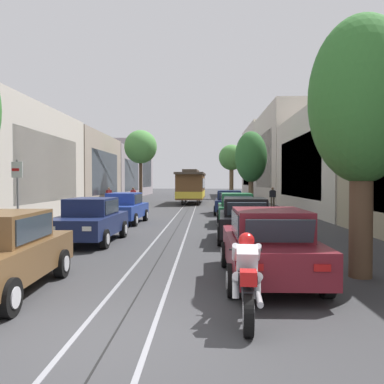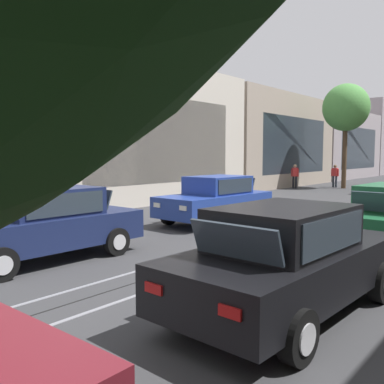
{
  "view_description": "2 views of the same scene",
  "coord_description": "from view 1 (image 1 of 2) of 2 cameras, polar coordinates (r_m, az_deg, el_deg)",
  "views": [
    {
      "loc": [
        1.29,
        -5.44,
        2.2
      ],
      "look_at": [
        0.16,
        30.83,
        1.21
      ],
      "focal_mm": 37.56,
      "sensor_mm": 36.0,
      "label": 1
    },
    {
      "loc": [
        5.53,
        3.83,
        2.32
      ],
      "look_at": [
        -1.82,
        12.71,
        1.28
      ],
      "focal_mm": 39.45,
      "sensor_mm": 36.0,
      "label": 2
    }
  ],
  "objects": [
    {
      "name": "cable_car_trolley",
      "position": [
        39.11,
        -0.1,
        0.78
      ],
      "size": [
        2.82,
        9.17,
        3.28
      ],
      "color": "brown",
      "rests_on": "ground"
    },
    {
      "name": "motorcycle_with_rider",
      "position": [
        6.55,
        7.78,
        -12.12
      ],
      "size": [
        0.57,
        1.99,
        1.37
      ],
      "color": "black",
      "rests_on": "ground"
    },
    {
      "name": "trolley_track_rails",
      "position": [
        37.17,
        -0.21,
        -1.82
      ],
      "size": [
        1.14,
        75.28,
        0.01
      ],
      "color": "gray",
      "rests_on": "ground"
    },
    {
      "name": "parked_car_navy_second_left",
      "position": [
        14.87,
        -14.17,
        -3.88
      ],
      "size": [
        2.07,
        4.39,
        1.58
      ],
      "color": "#19234C",
      "rests_on": "ground"
    },
    {
      "name": "parked_car_blue_mid_left",
      "position": [
        21.19,
        -9.64,
        -2.24
      ],
      "size": [
        2.14,
        4.42,
        1.58
      ],
      "color": "#233D93",
      "rests_on": "ground"
    },
    {
      "name": "street_tree_kerb_right_near",
      "position": [
        10.04,
        23.01,
        11.5
      ],
      "size": [
        2.39,
        2.26,
        5.95
      ],
      "color": "brown",
      "rests_on": "ground"
    },
    {
      "name": "pedestrian_on_right_pavement",
      "position": [
        39.06,
        -8.34,
        -0.37
      ],
      "size": [
        0.55,
        0.26,
        1.59
      ],
      "color": "#282D38",
      "rests_on": "ground"
    },
    {
      "name": "parked_car_black_second_right",
      "position": [
        14.93,
        7.46,
        -3.82
      ],
      "size": [
        2.13,
        4.42,
        1.58
      ],
      "color": "black",
      "rests_on": "ground"
    },
    {
      "name": "building_facade_left",
      "position": [
        40.26,
        -15.05,
        3.55
      ],
      "size": [
        5.54,
        66.98,
        8.42
      ],
      "color": "gray",
      "rests_on": "ground"
    },
    {
      "name": "parked_car_green_mid_right",
      "position": [
        20.46,
        6.32,
        -2.36
      ],
      "size": [
        2.09,
        4.4,
        1.58
      ],
      "color": "#1E6038",
      "rests_on": "ground"
    },
    {
      "name": "street_sign_post",
      "position": [
        13.1,
        -23.53,
        -0.49
      ],
      "size": [
        0.36,
        0.08,
        2.84
      ],
      "color": "slate",
      "rests_on": "ground"
    },
    {
      "name": "parked_car_navy_fourth_right",
      "position": [
        26.76,
        5.28,
        -1.44
      ],
      "size": [
        2.14,
        4.42,
        1.58
      ],
      "color": "#19234C",
      "rests_on": "ground"
    },
    {
      "name": "pedestrian_crossing_far",
      "position": [
        36.73,
        -11.72,
        -0.46
      ],
      "size": [
        0.55,
        0.41,
        1.64
      ],
      "color": "black",
      "rests_on": "ground"
    },
    {
      "name": "street_tree_kerb_left_second",
      "position": [
        38.53,
        -7.31,
        6.32
      ],
      "size": [
        3.07,
        3.03,
        7.02
      ],
      "color": "#4C3826",
      "rests_on": "ground"
    },
    {
      "name": "ground_plane",
      "position": [
        32.45,
        -0.5,
        -2.32
      ],
      "size": [
        168.2,
        168.2,
        0.0
      ],
      "primitive_type": "plane",
      "color": "#38383A"
    },
    {
      "name": "building_facade_right",
      "position": [
        42.3,
        14.41,
        4.66
      ],
      "size": [
        5.96,
        66.98,
        10.5
      ],
      "color": "tan",
      "rests_on": "ground"
    },
    {
      "name": "parked_car_maroon_near_right",
      "position": [
        9.05,
        10.84,
        -7.34
      ],
      "size": [
        2.01,
        4.36,
        1.58
      ],
      "color": "maroon",
      "rests_on": "ground"
    },
    {
      "name": "street_tree_kerb_right_second",
      "position": [
        29.13,
        8.38,
        4.88
      ],
      "size": [
        2.28,
        2.11,
        5.76
      ],
      "color": "brown",
      "rests_on": "ground"
    },
    {
      "name": "pedestrian_on_left_pavement",
      "position": [
        34.45,
        11.37,
        -0.55
      ],
      "size": [
        0.55,
        0.32,
        1.67
      ],
      "color": "#4C4233",
      "rests_on": "ground"
    },
    {
      "name": "street_tree_kerb_right_mid",
      "position": [
        50.18,
        5.63,
        4.77
      ],
      "size": [
        3.14,
        2.62,
        6.72
      ],
      "color": "brown",
      "rests_on": "ground"
    }
  ]
}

